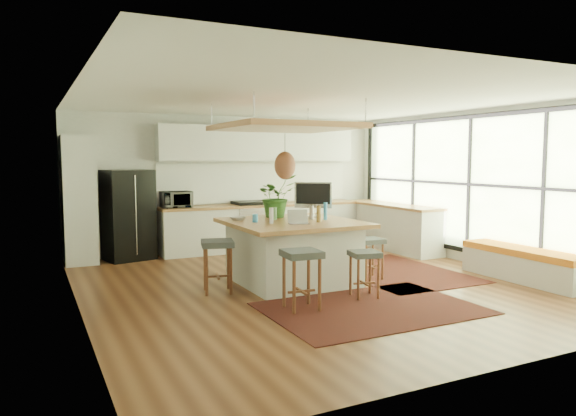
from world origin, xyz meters
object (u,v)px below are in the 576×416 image
fridge (128,209)px  island (292,252)px  stool_near_right (364,271)px  stool_right_back (338,247)px  monitor (313,200)px  island_plant (276,201)px  stool_near_left (302,281)px  stool_left_side (218,267)px  microwave (176,198)px  stool_right_front (370,256)px  laptop (299,216)px

fridge → island: bearing=-71.0°
stool_near_right → stool_right_back: (0.68, 1.78, 0.00)m
fridge → monitor: size_ratio=2.72×
stool_near_right → stool_right_back: size_ratio=0.88×
monitor → island_plant: monitor is taller
stool_near_left → stool_left_side: stool_near_left is taller
microwave → stool_right_front: bearing=-58.3°
stool_near_right → island_plant: size_ratio=0.92×
island_plant → stool_near_left: bearing=-105.9°
stool_right_front → island_plant: 1.69m
stool_near_right → fridge: bearing=119.6°
stool_near_right → island_plant: 1.99m
fridge → laptop: (1.78, -3.33, 0.12)m
fridge → island: size_ratio=0.89×
island → stool_right_back: (1.16, 0.58, -0.11)m
monitor → island_plant: size_ratio=0.89×
island_plant → stool_near_right: bearing=-74.4°
stool_right_front → microwave: (-2.16, 3.25, 0.76)m
fridge → microwave: size_ratio=2.99×
stool_near_right → stool_left_side: (-1.67, 1.13, 0.00)m
laptop → monitor: size_ratio=0.51×
stool_right_back → island_plant: 1.44m
stool_right_back → microwave: bearing=132.5°
fridge → island: 3.52m
stool_near_left → stool_right_back: bearing=48.4°
stool_near_right → island: bearing=111.5°
fridge → stool_near_right: 4.79m
laptop → island_plant: size_ratio=0.45×
stool_near_left → stool_near_right: size_ratio=1.18×
stool_near_left → stool_right_front: stool_near_left is taller
stool_near_right → stool_right_back: 1.91m
laptop → island: bearing=92.7°
stool_right_back → microwave: (-2.15, 2.34, 0.76)m
stool_right_front → island_plant: size_ratio=0.93×
microwave → island_plant: 2.57m
stool_left_side → monitor: (1.74, 0.41, 0.83)m
stool_right_front → laptop: size_ratio=2.06×
stool_near_left → laptop: 1.25m
stool_near_left → monitor: bearing=57.0°
microwave → fridge: bearing=176.9°
stool_near_left → laptop: (0.45, 0.94, 0.70)m
stool_right_back → microwave: 3.26m
fridge → stool_right_back: 3.88m
island → microwave: 3.15m
stool_left_side → laptop: laptop is taller
stool_right_front → microwave: 3.97m
laptop → microwave: microwave is taller
stool_right_front → stool_near_right: bearing=-128.7°
stool_near_left → island_plant: 2.13m
stool_near_left → stool_right_back: stool_near_left is taller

